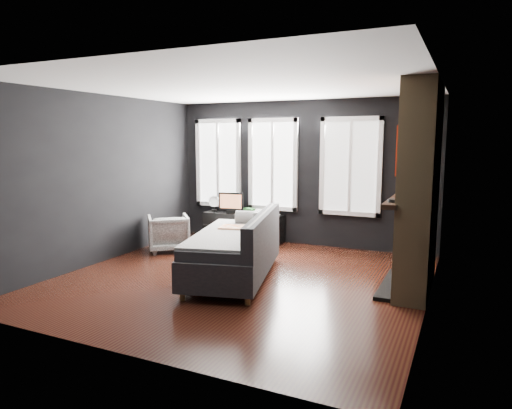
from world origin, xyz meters
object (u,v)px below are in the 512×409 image
at_px(armchair, 168,231).
at_px(mug, 261,212).
at_px(media_console, 243,227).
at_px(monitor, 231,201).
at_px(mantel_vase, 404,187).
at_px(book, 271,210).
at_px(sofa, 233,245).

height_order(armchair, mug, armchair).
xyz_separation_m(media_console, monitor, (-0.25, -0.03, 0.50)).
bearing_deg(mug, media_console, 174.69).
height_order(armchair, mantel_vase, mantel_vase).
relative_size(book, mantel_vase, 1.11).
relative_size(mug, mantel_vase, 0.62).
relative_size(media_console, mug, 13.23).
xyz_separation_m(sofa, mantel_vase, (2.17, 1.04, 0.84)).
distance_m(monitor, mantel_vase, 3.62).
distance_m(media_console, book, 0.69).
height_order(media_console, monitor, monitor).
height_order(sofa, mug, sofa).
distance_m(monitor, book, 0.84).
relative_size(sofa, mantel_vase, 11.58).
distance_m(sofa, armchair, 2.07).
height_order(sofa, media_console, sofa).
relative_size(sofa, mug, 18.57).
distance_m(mug, book, 0.19).
xyz_separation_m(monitor, mantel_vase, (3.38, -1.16, 0.55)).
xyz_separation_m(armchair, book, (1.45, 1.27, 0.30)).
bearing_deg(sofa, mug, 90.10).
xyz_separation_m(mug, mantel_vase, (2.73, -1.15, 0.71)).
distance_m(sofa, mantel_vase, 2.55).
bearing_deg(monitor, sofa, -69.44).
height_order(monitor, mug, monitor).
height_order(sofa, book, sofa).
height_order(mug, book, book).
distance_m(media_console, monitor, 0.56).
relative_size(sofa, book, 10.39).
bearing_deg(monitor, mantel_vase, -27.24).
relative_size(monitor, mug, 4.23).
bearing_deg(mug, book, 15.04).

